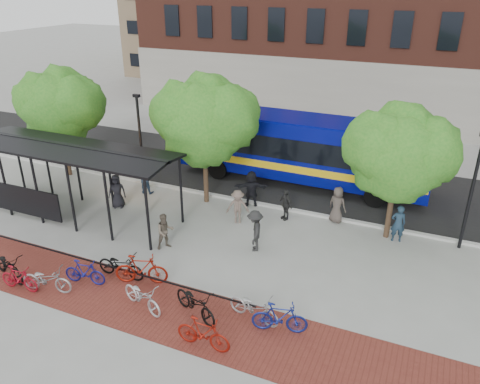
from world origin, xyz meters
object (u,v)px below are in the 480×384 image
at_px(pedestrian_9, 255,231).
at_px(bus, 301,146).
at_px(bike_8, 195,303).
at_px(pedestrian_5, 251,189).
at_px(bike_2, 47,279).
at_px(tree_b, 206,117).
at_px(bike_11, 280,318).
at_px(pedestrian_3, 238,207).
at_px(bike_0, 9,266).
at_px(tree_c, 401,151).
at_px(pedestrian_2, 145,178).
at_px(bike_5, 141,269).
at_px(bike_6, 142,296).
at_px(bus_shelter, 68,156).
at_px(pedestrian_4, 286,204).
at_px(bike_10, 254,307).
at_px(bike_4, 121,265).
at_px(bike_9, 203,333).
at_px(pedestrian_7, 398,223).
at_px(tree_a, 60,103).
at_px(pedestrian_6, 337,205).
at_px(pedestrian_8, 165,231).
at_px(bike_3, 85,272).
at_px(pedestrian_0, 117,191).
at_px(lamp_post_left, 140,139).

bearing_deg(pedestrian_9, bus, 163.87).
relative_size(bike_8, pedestrian_5, 1.12).
bearing_deg(bike_2, bike_8, -92.66).
relative_size(tree_b, bike_11, 3.53).
distance_m(pedestrian_3, pedestrian_5, 1.95).
distance_m(bike_0, pedestrian_3, 9.80).
bearing_deg(tree_c, pedestrian_9, -145.97).
height_order(bus, pedestrian_2, bus).
relative_size(bike_5, pedestrian_3, 1.21).
height_order(bike_6, bike_11, bike_11).
distance_m(bus_shelter, bike_11, 12.67).
distance_m(pedestrian_2, pedestrian_4, 7.80).
bearing_deg(bike_5, pedestrian_4, -45.14).
height_order(bike_10, pedestrian_3, pedestrian_3).
bearing_deg(bike_11, bike_4, 71.24).
distance_m(tree_c, pedestrian_5, 7.50).
height_order(bike_9, pedestrian_7, pedestrian_7).
bearing_deg(bike_2, bike_0, 76.32).
bearing_deg(bike_8, pedestrian_3, 35.76).
xyz_separation_m(bike_0, bike_4, (3.88, 1.77, -0.02)).
bearing_deg(pedestrian_5, tree_a, -21.11).
bearing_deg(pedestrian_2, bus_shelter, 52.87).
xyz_separation_m(bike_0, bike_5, (4.82, 1.76, 0.06)).
distance_m(bike_9, pedestrian_4, 9.16).
xyz_separation_m(bus_shelter, bike_5, (6.16, -3.49, -2.40)).
bearing_deg(pedestrian_6, pedestrian_8, 57.83).
xyz_separation_m(bike_3, bike_4, (0.99, 0.89, 0.02)).
bearing_deg(pedestrian_9, bike_11, 12.01).
bearing_deg(pedestrian_6, bike_3, 66.14).
distance_m(bike_10, pedestrian_5, 8.71).
relative_size(bike_4, bike_5, 0.99).
xyz_separation_m(bike_4, pedestrian_4, (4.24, 7.06, 0.24)).
height_order(bike_0, pedestrian_4, pedestrian_4).
bearing_deg(bike_4, bike_0, 112.34).
xyz_separation_m(bike_3, pedestrian_5, (3.19, 8.65, 0.43)).
xyz_separation_m(bus_shelter, bike_6, (7.05, -4.74, -2.48)).
relative_size(bike_8, bike_11, 1.13).
relative_size(bike_5, pedestrian_0, 1.16).
distance_m(bike_5, pedestrian_2, 8.27).
bearing_deg(pedestrian_8, bike_11, -75.65).
xyz_separation_m(bike_0, pedestrian_7, (13.23, 8.83, 0.31)).
distance_m(bike_9, pedestrian_2, 12.19).
height_order(tree_b, bike_0, tree_b).
distance_m(bus_shelter, bike_0, 5.95).
height_order(bus_shelter, pedestrian_4, bus_shelter).
xyz_separation_m(tree_a, pedestrian_6, (15.53, 0.45, -3.36)).
bearing_deg(pedestrian_3, pedestrian_8, -145.12).
bearing_deg(tree_b, bike_6, -77.99).
bearing_deg(bike_3, lamp_post_left, 10.29).
distance_m(bike_3, pedestrian_6, 11.47).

